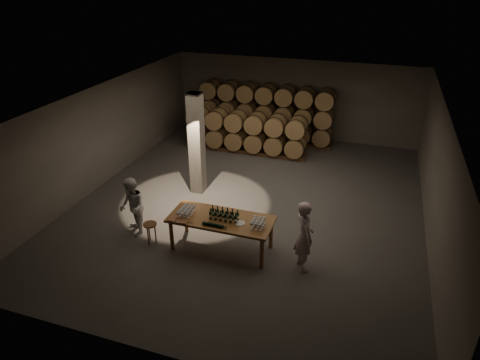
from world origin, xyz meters
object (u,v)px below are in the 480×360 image
(plate, at_px, (240,223))
(notebook_near, at_px, (182,221))
(person_man, at_px, (304,236))
(person_woman, at_px, (132,207))
(tasting_table, at_px, (221,222))
(bottle_cluster, at_px, (224,216))
(stool, at_px, (150,227))

(plate, relative_size, notebook_near, 0.97)
(plate, height_order, person_man, person_man)
(notebook_near, height_order, person_woman, person_woman)
(tasting_table, xyz_separation_m, person_man, (2.10, -0.11, 0.10))
(bottle_cluster, xyz_separation_m, person_woman, (-2.56, -0.05, -0.20))
(tasting_table, relative_size, notebook_near, 9.53)
(notebook_near, xyz_separation_m, stool, (-0.97, 0.10, -0.44))
(plate, distance_m, person_man, 1.58)
(person_man, distance_m, person_woman, 4.56)
(bottle_cluster, bearing_deg, stool, -170.60)
(tasting_table, height_order, person_woman, person_woman)
(plate, bearing_deg, tasting_table, 170.70)
(bottle_cluster, height_order, person_woman, person_woman)
(person_woman, bearing_deg, stool, 26.99)
(notebook_near, relative_size, person_woman, 0.17)
(plate, bearing_deg, person_woman, 179.99)
(notebook_near, relative_size, stool, 0.47)
(bottle_cluster, bearing_deg, person_man, -2.15)
(stool, bearing_deg, plate, 6.44)
(stool, relative_size, person_woman, 0.36)
(stool, bearing_deg, tasting_table, 10.80)
(bottle_cluster, relative_size, person_woman, 0.45)
(person_man, bearing_deg, stool, 61.78)
(stool, height_order, person_woman, person_woman)
(plate, xyz_separation_m, person_woman, (-2.98, 0.00, -0.10))
(tasting_table, distance_m, person_man, 2.10)
(bottle_cluster, xyz_separation_m, stool, (-1.92, -0.32, -0.54))
(bottle_cluster, relative_size, person_man, 0.41)
(bottle_cluster, bearing_deg, tasting_table, 161.48)
(person_woman, bearing_deg, notebook_near, 36.55)
(plate, bearing_deg, notebook_near, -164.98)
(person_man, relative_size, person_woman, 1.11)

